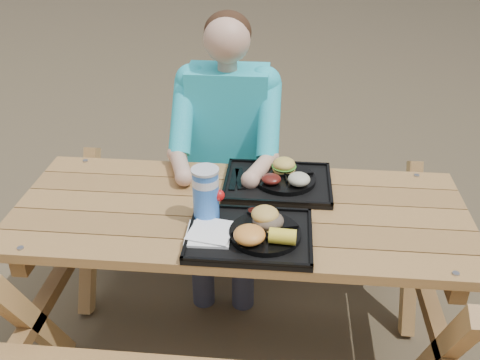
{
  "coord_description": "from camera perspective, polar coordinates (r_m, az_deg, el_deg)",
  "views": [
    {
      "loc": [
        0.17,
        -1.78,
        1.9
      ],
      "look_at": [
        0.0,
        0.0,
        0.88
      ],
      "focal_mm": 40.0,
      "sensor_mm": 36.0,
      "label": 1
    }
  ],
  "objects": [
    {
      "name": "corn_cob",
      "position": [
        1.86,
        4.57,
        -6.01
      ],
      "size": [
        0.1,
        0.1,
        0.06
      ],
      "primitive_type": null,
      "rotation": [
        0.0,
        0.0,
        -0.07
      ],
      "color": "yellow",
      "rests_on": "plate_near"
    },
    {
      "name": "tray_near",
      "position": [
        1.95,
        1.06,
        -6.02
      ],
      "size": [
        0.45,
        0.35,
        0.02
      ],
      "primitive_type": "cube",
      "color": "black",
      "rests_on": "picnic_table"
    },
    {
      "name": "picnic_table",
      "position": [
        2.35,
        0.0,
        -10.77
      ],
      "size": [
        1.8,
        1.49,
        0.75
      ],
      "primitive_type": null,
      "color": "#999999",
      "rests_on": "ground"
    },
    {
      "name": "napkin_stack",
      "position": [
        1.94,
        -3.38,
        -5.68
      ],
      "size": [
        0.16,
        0.16,
        0.02
      ],
      "primitive_type": "cube",
      "rotation": [
        0.0,
        0.0,
        0.02
      ],
      "color": "white",
      "rests_on": "tray_near"
    },
    {
      "name": "plate_far",
      "position": [
        2.27,
        4.82,
        0.13
      ],
      "size": [
        0.26,
        0.26,
        0.02
      ],
      "primitive_type": "cylinder",
      "color": "black",
      "rests_on": "tray_far"
    },
    {
      "name": "condiment_bbq",
      "position": [
        2.03,
        1.42,
        -3.58
      ],
      "size": [
        0.05,
        0.05,
        0.03
      ],
      "primitive_type": "cylinder",
      "color": "black",
      "rests_on": "tray_near"
    },
    {
      "name": "soda_cup",
      "position": [
        1.99,
        -3.67,
        -1.57
      ],
      "size": [
        0.1,
        0.1,
        0.2
      ],
      "primitive_type": "cylinder",
      "color": "blue",
      "rests_on": "tray_near"
    },
    {
      "name": "burger",
      "position": [
        2.3,
        4.73,
        1.98
      ],
      "size": [
        0.1,
        0.1,
        0.09
      ],
      "primitive_type": null,
      "color": "gold",
      "rests_on": "plate_far"
    },
    {
      "name": "plate_near",
      "position": [
        1.93,
        2.69,
        -5.71
      ],
      "size": [
        0.26,
        0.26,
        0.02
      ],
      "primitive_type": "cylinder",
      "color": "black",
      "rests_on": "tray_near"
    },
    {
      "name": "sandwich",
      "position": [
        1.92,
        3.04,
        -3.53
      ],
      "size": [
        0.11,
        0.11,
        0.11
      ],
      "primitive_type": null,
      "color": "gold",
      "rests_on": "plate_near"
    },
    {
      "name": "mac_cheese",
      "position": [
        1.86,
        1.01,
        -5.87
      ],
      "size": [
        0.11,
        0.11,
        0.06
      ],
      "primitive_type": "ellipsoid",
      "color": "#EC9A3E",
      "rests_on": "plate_near"
    },
    {
      "name": "ground",
      "position": [
        2.61,
        0.0,
        -17.06
      ],
      "size": [
        60.0,
        60.0,
        0.0
      ],
      "primitive_type": "plane",
      "color": "#999999",
      "rests_on": "ground"
    },
    {
      "name": "potato_salad",
      "position": [
        2.2,
        6.31,
        0.08
      ],
      "size": [
        0.09,
        0.09,
        0.05
      ],
      "primitive_type": "ellipsoid",
      "color": "beige",
      "rests_on": "plate_far"
    },
    {
      "name": "tray_far",
      "position": [
        2.28,
        4.04,
        -0.39
      ],
      "size": [
        0.45,
        0.35,
        0.02
      ],
      "primitive_type": "cube",
      "color": "black",
      "rests_on": "picnic_table"
    },
    {
      "name": "baked_beans",
      "position": [
        2.21,
        3.36,
        0.11
      ],
      "size": [
        0.08,
        0.08,
        0.04
      ],
      "primitive_type": "ellipsoid",
      "color": "#551611",
      "rests_on": "plate_far"
    },
    {
      "name": "diner",
      "position": [
        2.68,
        -1.22,
        1.68
      ],
      "size": [
        0.48,
        0.84,
        1.28
      ],
      "primitive_type": null,
      "color": "#1BC3C2",
      "rests_on": "ground"
    },
    {
      "name": "condiment_mustard",
      "position": [
        2.05,
        2.95,
        -3.35
      ],
      "size": [
        0.05,
        0.05,
        0.03
      ],
      "primitive_type": "cylinder",
      "color": "yellow",
      "rests_on": "tray_near"
    },
    {
      "name": "cutlery_far",
      "position": [
        2.28,
        0.01,
        0.17
      ],
      "size": [
        0.06,
        0.18,
        0.01
      ],
      "primitive_type": "cube",
      "rotation": [
        0.0,
        0.0,
        0.16
      ],
      "color": "black",
      "rests_on": "tray_far"
    }
  ]
}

